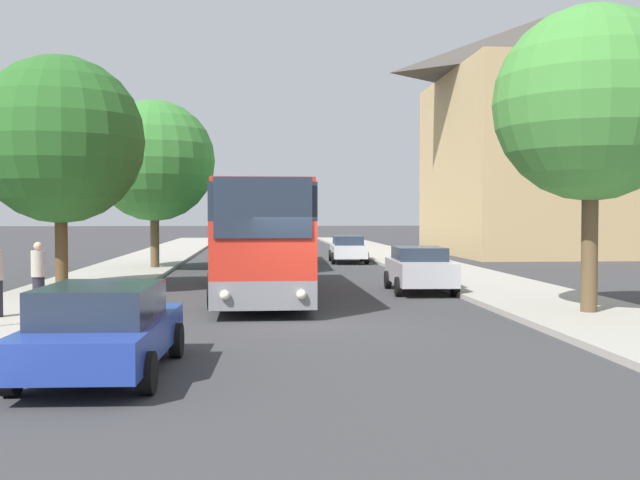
% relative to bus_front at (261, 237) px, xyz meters
% --- Properties ---
extents(ground_plane, '(300.00, 300.00, 0.00)m').
position_rel_bus_front_xyz_m(ground_plane, '(1.06, -5.81, -1.85)').
color(ground_plane, '#38383A').
rests_on(ground_plane, ground).
extents(sidewalk_left, '(4.00, 120.00, 0.15)m').
position_rel_bus_front_xyz_m(sidewalk_left, '(-5.94, -5.81, -1.78)').
color(sidewalk_left, '#A39E93').
rests_on(sidewalk_left, ground_plane).
extents(sidewalk_right, '(4.00, 120.00, 0.15)m').
position_rel_bus_front_xyz_m(sidewalk_right, '(8.06, -5.81, -1.78)').
color(sidewalk_right, '#A39E93').
rests_on(sidewalk_right, ground_plane).
extents(building_right_background, '(17.87, 15.56, 16.18)m').
position_rel_bus_front_xyz_m(building_right_background, '(20.88, 23.43, 6.24)').
color(building_right_background, tan).
rests_on(building_right_background, ground_plane).
extents(bus_front, '(2.93, 11.97, 3.47)m').
position_rel_bus_front_xyz_m(bus_front, '(0.00, 0.00, 0.00)').
color(bus_front, gray).
rests_on(bus_front, ground_plane).
extents(bus_middle, '(3.07, 11.77, 3.31)m').
position_rel_bus_front_xyz_m(bus_middle, '(0.27, 13.70, -0.08)').
color(bus_middle, silver).
rests_on(bus_middle, ground_plane).
extents(parked_car_left_curb, '(2.24, 4.54, 1.45)m').
position_rel_bus_front_xyz_m(parked_car_left_curb, '(-2.57, -11.52, -1.10)').
color(parked_car_left_curb, '#233D9E').
rests_on(parked_car_left_curb, ground_plane).
extents(parked_car_right_near, '(2.11, 4.12, 1.49)m').
position_rel_bus_front_xyz_m(parked_car_right_near, '(5.23, 0.60, -1.07)').
color(parked_car_right_near, '#B7B7BC').
rests_on(parked_car_right_near, ground_plane).
extents(parked_car_right_far, '(2.07, 4.44, 1.42)m').
position_rel_bus_front_xyz_m(parked_car_right_far, '(4.72, 15.85, -1.10)').
color(parked_car_right_far, silver).
rests_on(parked_car_right_far, ground_plane).
extents(pedestrian_waiting_near, '(0.36, 0.36, 1.71)m').
position_rel_bus_front_xyz_m(pedestrian_waiting_near, '(-5.72, -3.91, -0.84)').
color(pedestrian_waiting_near, '#23232D').
rests_on(pedestrian_waiting_near, sidewalk_left).
extents(tree_left_near, '(5.51, 5.51, 7.61)m').
position_rel_bus_front_xyz_m(tree_left_near, '(-4.77, 11.07, 3.15)').
color(tree_left_near, brown).
rests_on(tree_left_near, sidewalk_left).
extents(tree_left_far, '(5.40, 5.40, 7.52)m').
position_rel_bus_front_xyz_m(tree_left_far, '(-6.44, 1.23, 3.11)').
color(tree_left_far, '#513D23').
rests_on(tree_left_far, sidewalk_left).
extents(tree_right_near, '(4.79, 4.79, 7.53)m').
position_rel_bus_front_xyz_m(tree_right_near, '(8.09, -5.76, 3.42)').
color(tree_right_near, brown).
rests_on(tree_right_near, sidewalk_right).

